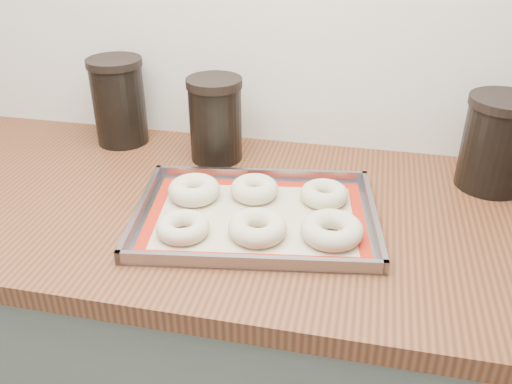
% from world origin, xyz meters
% --- Properties ---
extents(cabinet, '(3.00, 0.65, 0.86)m').
position_xyz_m(cabinet, '(0.00, 1.68, 0.43)').
color(cabinet, '#5E675B').
rests_on(cabinet, floor).
extents(countertop, '(3.06, 0.68, 0.04)m').
position_xyz_m(countertop, '(0.00, 1.68, 0.88)').
color(countertop, brown).
rests_on(countertop, cabinet).
extents(baking_tray, '(0.51, 0.40, 0.03)m').
position_xyz_m(baking_tray, '(-0.05, 1.62, 0.91)').
color(baking_tray, gray).
rests_on(baking_tray, countertop).
extents(baking_mat, '(0.46, 0.35, 0.00)m').
position_xyz_m(baking_mat, '(-0.05, 1.62, 0.90)').
color(baking_mat, '#C6B793').
rests_on(baking_mat, baking_tray).
extents(bagel_front_left, '(0.12, 0.12, 0.03)m').
position_xyz_m(bagel_front_left, '(-0.17, 1.53, 0.92)').
color(bagel_front_left, beige).
rests_on(bagel_front_left, baking_mat).
extents(bagel_front_mid, '(0.13, 0.13, 0.04)m').
position_xyz_m(bagel_front_mid, '(-0.04, 1.56, 0.92)').
color(bagel_front_mid, beige).
rests_on(bagel_front_mid, baking_mat).
extents(bagel_front_right, '(0.13, 0.13, 0.04)m').
position_xyz_m(bagel_front_right, '(0.10, 1.58, 0.92)').
color(bagel_front_right, beige).
rests_on(bagel_front_right, baking_mat).
extents(bagel_back_left, '(0.12, 0.12, 0.04)m').
position_xyz_m(bagel_back_left, '(-0.19, 1.67, 0.92)').
color(bagel_back_left, beige).
rests_on(bagel_back_left, baking_mat).
extents(bagel_back_mid, '(0.13, 0.13, 0.04)m').
position_xyz_m(bagel_back_mid, '(-0.07, 1.70, 0.92)').
color(bagel_back_mid, beige).
rests_on(bagel_back_mid, baking_mat).
extents(bagel_back_right, '(0.10, 0.10, 0.03)m').
position_xyz_m(bagel_back_right, '(0.07, 1.71, 0.92)').
color(bagel_back_right, beige).
rests_on(bagel_back_right, baking_mat).
extents(canister_left, '(0.13, 0.13, 0.21)m').
position_xyz_m(canister_left, '(-0.46, 1.92, 1.01)').
color(canister_left, black).
rests_on(canister_left, countertop).
extents(canister_mid, '(0.13, 0.13, 0.19)m').
position_xyz_m(canister_mid, '(-0.20, 1.87, 1.00)').
color(canister_mid, black).
rests_on(canister_mid, countertop).
extents(canister_right, '(0.15, 0.15, 0.20)m').
position_xyz_m(canister_right, '(0.41, 1.86, 1.00)').
color(canister_right, black).
rests_on(canister_right, countertop).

